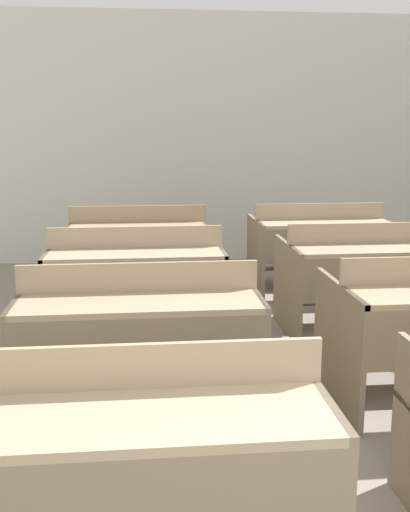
{
  "coord_description": "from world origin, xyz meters",
  "views": [
    {
      "loc": [
        -0.96,
        -0.23,
        1.48
      ],
      "look_at": [
        -0.59,
        3.36,
        0.72
      ],
      "focal_mm": 42.0,
      "sensor_mm": 36.0,
      "label": 1
    }
  ],
  "objects_px": {
    "bench_back_left": "(139,247)",
    "bench_front_left": "(134,455)",
    "bench_back_right": "(320,243)",
    "bench_third_right": "(368,273)",
    "bench_second_left": "(140,334)",
    "bench_third_left": "(136,279)"
  },
  "relations": [
    {
      "from": "bench_second_left",
      "to": "bench_back_left",
      "type": "relative_size",
      "value": 1.0
    },
    {
      "from": "bench_third_left",
      "to": "bench_second_left",
      "type": "bearing_deg",
      "value": -88.44
    },
    {
      "from": "bench_second_left",
      "to": "bench_third_left",
      "type": "bearing_deg",
      "value": 91.56
    },
    {
      "from": "bench_second_left",
      "to": "bench_third_left",
      "type": "xyz_separation_m",
      "value": [
        -0.03,
        1.18,
        0.0
      ]
    },
    {
      "from": "bench_front_left",
      "to": "bench_second_left",
      "type": "distance_m",
      "value": 1.19
    },
    {
      "from": "bench_back_left",
      "to": "bench_back_right",
      "type": "xyz_separation_m",
      "value": [
        1.68,
        0.02,
        0.0
      ]
    },
    {
      "from": "bench_back_left",
      "to": "bench_back_right",
      "type": "relative_size",
      "value": 1.0
    },
    {
      "from": "bench_third_left",
      "to": "bench_third_right",
      "type": "height_order",
      "value": "same"
    },
    {
      "from": "bench_second_left",
      "to": "bench_third_left",
      "type": "relative_size",
      "value": 1.0
    },
    {
      "from": "bench_front_left",
      "to": "bench_back_left",
      "type": "distance_m",
      "value": 3.56
    },
    {
      "from": "bench_second_left",
      "to": "bench_back_left",
      "type": "height_order",
      "value": "same"
    },
    {
      "from": "bench_second_left",
      "to": "bench_front_left",
      "type": "bearing_deg",
      "value": -90.57
    },
    {
      "from": "bench_front_left",
      "to": "bench_back_right",
      "type": "bearing_deg",
      "value": 65.04
    },
    {
      "from": "bench_front_left",
      "to": "bench_third_left",
      "type": "relative_size",
      "value": 1.0
    },
    {
      "from": "bench_back_left",
      "to": "bench_back_right",
      "type": "bearing_deg",
      "value": 0.59
    },
    {
      "from": "bench_front_left",
      "to": "bench_third_right",
      "type": "height_order",
      "value": "same"
    },
    {
      "from": "bench_second_left",
      "to": "bench_back_right",
      "type": "xyz_separation_m",
      "value": [
        1.65,
        2.39,
        0.0
      ]
    },
    {
      "from": "bench_third_right",
      "to": "bench_front_left",
      "type": "bearing_deg",
      "value": -125.32
    },
    {
      "from": "bench_back_right",
      "to": "bench_third_right",
      "type": "bearing_deg",
      "value": -89.46
    },
    {
      "from": "bench_second_left",
      "to": "bench_third_right",
      "type": "distance_m",
      "value": 2.04
    },
    {
      "from": "bench_third_right",
      "to": "bench_back_left",
      "type": "distance_m",
      "value": 2.07
    },
    {
      "from": "bench_back_left",
      "to": "bench_front_left",
      "type": "bearing_deg",
      "value": -89.78
    }
  ]
}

